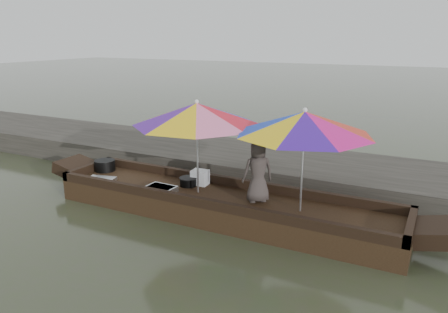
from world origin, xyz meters
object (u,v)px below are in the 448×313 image
at_px(charcoal_grill, 188,182).
at_px(vendor, 258,171).
at_px(cooking_pot, 105,165).
at_px(umbrella_stern, 302,161).
at_px(tray_scallop, 100,180).
at_px(tray_crayfish, 161,189).
at_px(supply_bag, 200,177).
at_px(boat_hull, 221,206).
at_px(umbrella_bow, 197,147).

height_order(charcoal_grill, vendor, vendor).
bearing_deg(cooking_pot, charcoal_grill, -0.74).
height_order(vendor, umbrella_stern, umbrella_stern).
bearing_deg(tray_scallop, tray_crayfish, 2.82).
bearing_deg(cooking_pot, tray_scallop, -55.40).
xyz_separation_m(tray_scallop, supply_bag, (1.67, 0.68, 0.10)).
distance_m(charcoal_grill, supply_bag, 0.22).
relative_size(boat_hull, charcoal_grill, 20.09).
height_order(boat_hull, umbrella_stern, umbrella_stern).
distance_m(tray_scallop, vendor, 2.95).
distance_m(tray_crayfish, supply_bag, 0.75).
relative_size(tray_scallop, supply_bag, 1.76).
relative_size(supply_bag, umbrella_bow, 0.13).
distance_m(cooking_pot, umbrella_bow, 2.33).
distance_m(boat_hull, vendor, 0.91).
height_order(boat_hull, umbrella_bow, umbrella_bow).
xyz_separation_m(supply_bag, vendor, (1.21, -0.28, 0.36)).
bearing_deg(cooking_pot, boat_hull, -4.82).
relative_size(tray_crayfish, supply_bag, 1.76).
distance_m(boat_hull, supply_bag, 0.76).
bearing_deg(tray_scallop, charcoal_grill, 19.13).
height_order(cooking_pot, tray_crayfish, cooking_pot).
xyz_separation_m(vendor, umbrella_stern, (0.72, -0.07, 0.28)).
bearing_deg(umbrella_stern, umbrella_bow, 180.00).
bearing_deg(supply_bag, cooking_pot, -176.34).
distance_m(tray_crayfish, umbrella_stern, 2.46).
xyz_separation_m(cooking_pot, tray_crayfish, (1.65, -0.49, -0.06)).
height_order(tray_crayfish, umbrella_stern, umbrella_stern).
relative_size(cooking_pot, supply_bag, 1.41).
bearing_deg(umbrella_bow, umbrella_stern, 0.00).
distance_m(charcoal_grill, vendor, 1.43).
bearing_deg(tray_crayfish, tray_scallop, -177.18).
xyz_separation_m(charcoal_grill, umbrella_stern, (2.08, -0.20, 0.71)).
relative_size(supply_bag, vendor, 0.28).
height_order(supply_bag, umbrella_stern, umbrella_stern).
bearing_deg(charcoal_grill, tray_scallop, -160.87).
bearing_deg(umbrella_stern, vendor, 174.42).
xyz_separation_m(boat_hull, umbrella_stern, (1.33, 0.00, 0.95)).
bearing_deg(boat_hull, umbrella_bow, 180.00).
xyz_separation_m(tray_crayfish, tray_scallop, (-1.27, -0.06, -0.01)).
bearing_deg(tray_crayfish, supply_bag, 57.10).
bearing_deg(supply_bag, tray_crayfish, -122.90).
xyz_separation_m(tray_scallop, vendor, (2.88, 0.40, 0.46)).
xyz_separation_m(cooking_pot, umbrella_bow, (2.22, -0.22, 0.67)).
bearing_deg(umbrella_stern, tray_crayfish, -173.49).
relative_size(tray_crayfish, tray_scallop, 1.00).
height_order(cooking_pot, umbrella_stern, umbrella_stern).
xyz_separation_m(cooking_pot, supply_bag, (2.05, 0.13, 0.03)).
bearing_deg(charcoal_grill, supply_bag, 46.30).
xyz_separation_m(boat_hull, charcoal_grill, (-0.75, 0.20, 0.24)).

